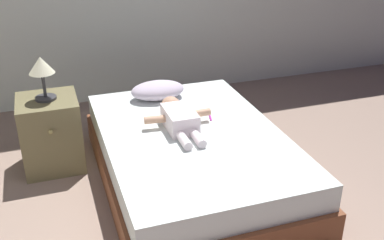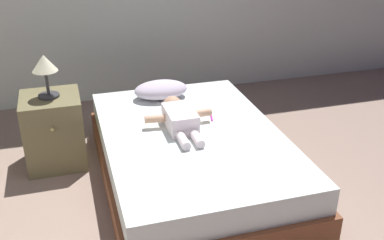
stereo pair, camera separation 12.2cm
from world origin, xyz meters
TOP-DOWN VIEW (x-y plane):
  - bed at (0.11, 1.15)m, footprint 1.30×1.94m
  - pillow at (0.04, 1.84)m, footprint 0.45×0.29m
  - baby at (0.05, 1.28)m, footprint 0.51×0.66m
  - toothbrush at (0.33, 1.35)m, footprint 0.04×0.12m
  - nightstand at (-0.86, 1.72)m, footprint 0.45×0.48m
  - lamp at (-0.86, 1.72)m, footprint 0.19×0.19m

SIDE VIEW (x-z plane):
  - bed at x=0.11m, z-range 0.00..0.41m
  - nightstand at x=-0.86m, z-range 0.00..0.57m
  - toothbrush at x=0.33m, z-range 0.41..0.43m
  - baby at x=0.05m, z-range 0.40..0.56m
  - pillow at x=0.04m, z-range 0.41..0.56m
  - lamp at x=-0.86m, z-range 0.65..0.98m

